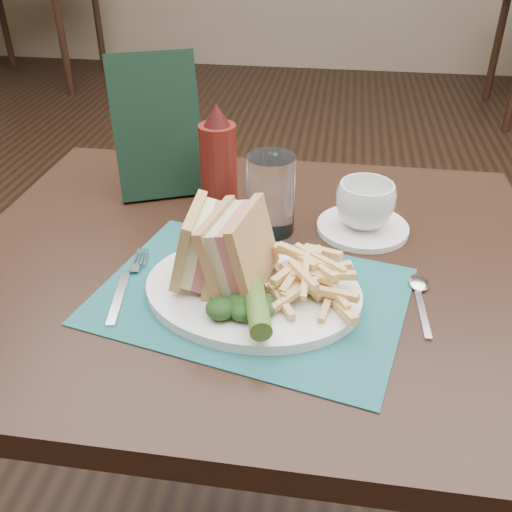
{
  "coord_description": "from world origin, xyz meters",
  "views": [
    {
      "loc": [
        0.12,
        -1.23,
        1.22
      ],
      "look_at": [
        0.02,
        -0.57,
        0.8
      ],
      "focal_mm": 40.0,
      "sensor_mm": 36.0,
      "label": 1
    }
  ],
  "objects_px": {
    "plate": "(253,291)",
    "sandwich_half_b": "(224,245)",
    "table_bg_left": "(30,28)",
    "ketchup_bottle": "(218,158)",
    "sandwich_half_a": "(189,243)",
    "placemat": "(251,296)",
    "saucer": "(362,228)",
    "coffee_cup": "(365,205)",
    "check_presenter": "(157,127)",
    "table_main": "(252,422)",
    "drinking_glass": "(271,195)"
  },
  "relations": [
    {
      "from": "check_presenter",
      "to": "table_main",
      "type": "bearing_deg",
      "value": -68.83
    },
    {
      "from": "plate",
      "to": "coffee_cup",
      "type": "height_order",
      "value": "coffee_cup"
    },
    {
      "from": "placemat",
      "to": "sandwich_half_b",
      "type": "xyz_separation_m",
      "value": [
        -0.04,
        0.01,
        0.07
      ]
    },
    {
      "from": "plate",
      "to": "coffee_cup",
      "type": "relative_size",
      "value": 3.16
    },
    {
      "from": "table_main",
      "to": "ketchup_bottle",
      "type": "height_order",
      "value": "ketchup_bottle"
    },
    {
      "from": "placemat",
      "to": "plate",
      "type": "xyz_separation_m",
      "value": [
        0.0,
        0.0,
        0.01
      ]
    },
    {
      "from": "table_main",
      "to": "coffee_cup",
      "type": "distance_m",
      "value": 0.47
    },
    {
      "from": "table_bg_left",
      "to": "plate",
      "type": "relative_size",
      "value": 3.0
    },
    {
      "from": "plate",
      "to": "sandwich_half_b",
      "type": "relative_size",
      "value": 2.61
    },
    {
      "from": "placemat",
      "to": "sandwich_half_b",
      "type": "relative_size",
      "value": 3.58
    },
    {
      "from": "table_bg_left",
      "to": "ketchup_bottle",
      "type": "xyz_separation_m",
      "value": [
        2.08,
        -3.21,
        0.47
      ]
    },
    {
      "from": "table_bg_left",
      "to": "sandwich_half_a",
      "type": "height_order",
      "value": "sandwich_half_a"
    },
    {
      "from": "table_main",
      "to": "plate",
      "type": "bearing_deg",
      "value": -79.39
    },
    {
      "from": "sandwich_half_a",
      "to": "placemat",
      "type": "bearing_deg",
      "value": -8.7
    },
    {
      "from": "table_main",
      "to": "saucer",
      "type": "height_order",
      "value": "saucer"
    },
    {
      "from": "sandwich_half_a",
      "to": "sandwich_half_b",
      "type": "distance_m",
      "value": 0.05
    },
    {
      "from": "coffee_cup",
      "to": "table_bg_left",
      "type": "bearing_deg",
      "value": 125.62
    },
    {
      "from": "drinking_glass",
      "to": "sandwich_half_a",
      "type": "bearing_deg",
      "value": -117.04
    },
    {
      "from": "table_bg_left",
      "to": "ketchup_bottle",
      "type": "bearing_deg",
      "value": -57.01
    },
    {
      "from": "placemat",
      "to": "ketchup_bottle",
      "type": "distance_m",
      "value": 0.29
    },
    {
      "from": "coffee_cup",
      "to": "placemat",
      "type": "bearing_deg",
      "value": -126.57
    },
    {
      "from": "table_bg_left",
      "to": "drinking_glass",
      "type": "bearing_deg",
      "value": -56.35
    },
    {
      "from": "placemat",
      "to": "table_bg_left",
      "type": "bearing_deg",
      "value": 122.19
    },
    {
      "from": "table_main",
      "to": "placemat",
      "type": "relative_size",
      "value": 2.18
    },
    {
      "from": "saucer",
      "to": "check_presenter",
      "type": "relative_size",
      "value": 0.6
    },
    {
      "from": "placemat",
      "to": "ketchup_bottle",
      "type": "xyz_separation_m",
      "value": [
        -0.1,
        0.25,
        0.09
      ]
    },
    {
      "from": "sandwich_half_b",
      "to": "drinking_glass",
      "type": "bearing_deg",
      "value": 87.95
    },
    {
      "from": "saucer",
      "to": "sandwich_half_b",
      "type": "bearing_deg",
      "value": -133.94
    },
    {
      "from": "sandwich_half_a",
      "to": "sandwich_half_b",
      "type": "xyz_separation_m",
      "value": [
        0.05,
        -0.0,
        0.0
      ]
    },
    {
      "from": "placemat",
      "to": "sandwich_half_b",
      "type": "distance_m",
      "value": 0.08
    },
    {
      "from": "check_presenter",
      "to": "plate",
      "type": "bearing_deg",
      "value": -77.57
    },
    {
      "from": "placemat",
      "to": "ketchup_bottle",
      "type": "bearing_deg",
      "value": 110.83
    },
    {
      "from": "plate",
      "to": "check_presenter",
      "type": "bearing_deg",
      "value": 133.22
    },
    {
      "from": "table_main",
      "to": "ketchup_bottle",
      "type": "xyz_separation_m",
      "value": [
        -0.08,
        0.15,
        0.47
      ]
    },
    {
      "from": "plate",
      "to": "saucer",
      "type": "distance_m",
      "value": 0.26
    },
    {
      "from": "table_bg_left",
      "to": "drinking_glass",
      "type": "relative_size",
      "value": 6.92
    },
    {
      "from": "placemat",
      "to": "sandwich_half_a",
      "type": "xyz_separation_m",
      "value": [
        -0.09,
        0.01,
        0.07
      ]
    },
    {
      "from": "sandwich_half_a",
      "to": "sandwich_half_b",
      "type": "bearing_deg",
      "value": -4.26
    },
    {
      "from": "sandwich_half_b",
      "to": "saucer",
      "type": "bearing_deg",
      "value": 56.8
    },
    {
      "from": "plate",
      "to": "coffee_cup",
      "type": "distance_m",
      "value": 0.26
    },
    {
      "from": "table_main",
      "to": "saucer",
      "type": "bearing_deg",
      "value": 31.8
    },
    {
      "from": "saucer",
      "to": "table_bg_left",
      "type": "bearing_deg",
      "value": 125.62
    },
    {
      "from": "sandwich_half_b",
      "to": "table_main",
      "type": "bearing_deg",
      "value": 87.97
    },
    {
      "from": "coffee_cup",
      "to": "ketchup_bottle",
      "type": "bearing_deg",
      "value": 169.37
    },
    {
      "from": "check_presenter",
      "to": "coffee_cup",
      "type": "bearing_deg",
      "value": -38.07
    },
    {
      "from": "drinking_glass",
      "to": "saucer",
      "type": "bearing_deg",
      "value": 8.15
    },
    {
      "from": "table_main",
      "to": "drinking_glass",
      "type": "bearing_deg",
      "value": 77.18
    },
    {
      "from": "plate",
      "to": "sandwich_half_a",
      "type": "xyz_separation_m",
      "value": [
        -0.09,
        0.01,
        0.06
      ]
    },
    {
      "from": "saucer",
      "to": "coffee_cup",
      "type": "distance_m",
      "value": 0.04
    },
    {
      "from": "table_main",
      "to": "check_presenter",
      "type": "height_order",
      "value": "check_presenter"
    }
  ]
}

